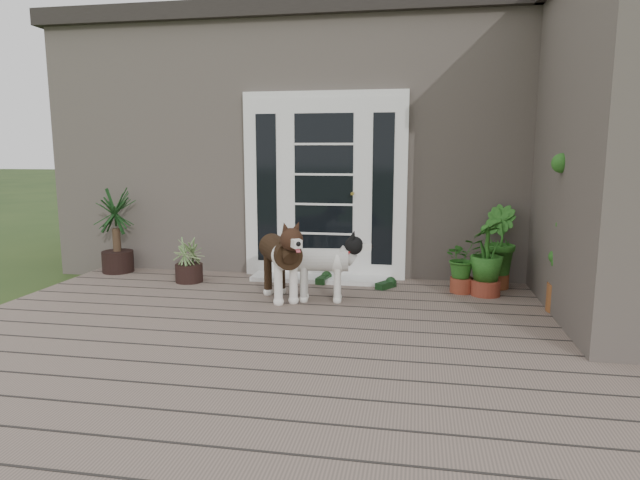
# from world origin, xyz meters

# --- Properties ---
(deck) EXTENTS (6.20, 4.60, 0.12)m
(deck) POSITION_xyz_m (0.00, 0.40, 0.06)
(deck) COLOR #6B5B4C
(deck) RESTS_ON ground
(house_main) EXTENTS (7.40, 4.00, 3.10)m
(house_main) POSITION_xyz_m (0.00, 4.65, 1.55)
(house_main) COLOR #665E54
(house_main) RESTS_ON ground
(roof_main) EXTENTS (7.60, 4.20, 0.20)m
(roof_main) POSITION_xyz_m (0.00, 4.65, 3.20)
(roof_main) COLOR #2D2826
(roof_main) RESTS_ON house_main
(door_unit) EXTENTS (1.90, 0.14, 2.15)m
(door_unit) POSITION_xyz_m (-0.20, 2.60, 1.19)
(door_unit) COLOR white
(door_unit) RESTS_ON deck
(door_step) EXTENTS (1.60, 0.40, 0.05)m
(door_step) POSITION_xyz_m (-0.20, 2.40, 0.14)
(door_step) COLOR white
(door_step) RESTS_ON deck
(brindle_dog) EXTENTS (0.76, 0.93, 0.72)m
(brindle_dog) POSITION_xyz_m (-0.47, 1.53, 0.48)
(brindle_dog) COLOR #352213
(brindle_dog) RESTS_ON deck
(white_dog) EXTENTS (0.76, 0.39, 0.61)m
(white_dog) POSITION_xyz_m (-0.05, 1.55, 0.42)
(white_dog) COLOR white
(white_dog) RESTS_ON deck
(spider_plant) EXTENTS (0.56, 0.56, 0.55)m
(spider_plant) POSITION_xyz_m (-1.67, 2.07, 0.39)
(spider_plant) COLOR #88AA68
(spider_plant) RESTS_ON deck
(yucca) EXTENTS (0.84, 0.84, 1.03)m
(yucca) POSITION_xyz_m (-2.75, 2.40, 0.63)
(yucca) COLOR black
(yucca) RESTS_ON deck
(herb_a) EXTENTS (0.49, 0.49, 0.49)m
(herb_a) POSITION_xyz_m (1.35, 2.12, 0.37)
(herb_a) COLOR #2B651D
(herb_a) RESTS_ON deck
(herb_b) EXTENTS (0.59, 0.59, 0.67)m
(herb_b) POSITION_xyz_m (1.74, 2.40, 0.46)
(herb_b) COLOR #2B5E1A
(herb_b) RESTS_ON deck
(herb_c) EXTENTS (0.56, 0.56, 0.64)m
(herb_c) POSITION_xyz_m (1.59, 2.05, 0.44)
(herb_c) COLOR #154C16
(herb_c) RESTS_ON deck
(sapling) EXTENTS (0.72, 0.72, 1.86)m
(sapling) POSITION_xyz_m (2.25, 1.56, 1.05)
(sapling) COLOR #265F1B
(sapling) RESTS_ON deck
(clog_left) EXTENTS (0.20, 0.33, 0.09)m
(clog_left) POSITION_xyz_m (-0.15, 2.30, 0.17)
(clog_left) COLOR #173A17
(clog_left) RESTS_ON deck
(clog_right) EXTENTS (0.28, 0.33, 0.09)m
(clog_right) POSITION_xyz_m (0.56, 2.17, 0.17)
(clog_right) COLOR black
(clog_right) RESTS_ON deck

